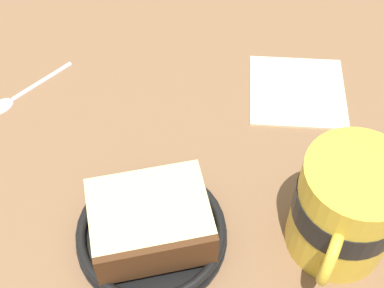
{
  "coord_description": "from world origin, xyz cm",
  "views": [
    {
      "loc": [
        -29.74,
        -12.08,
        44.29
      ],
      "look_at": [
        0.75,
        -1.78,
        3.0
      ],
      "focal_mm": 50.14,
      "sensor_mm": 36.0,
      "label": 1
    }
  ],
  "objects": [
    {
      "name": "ground_plane",
      "position": [
        0.0,
        0.0,
        -1.38
      ],
      "size": [
        153.58,
        153.58,
        2.76
      ],
      "primitive_type": "cube",
      "color": "brown"
    },
    {
      "name": "tea_mug",
      "position": [
        -3.47,
        -16.86,
        5.64
      ],
      "size": [
        11.81,
        9.04,
        10.81
      ],
      "color": "gold",
      "rests_on": "ground_plane"
    },
    {
      "name": "cake_slice",
      "position": [
        -8.83,
        -1.19,
        3.33
      ],
      "size": [
        12.28,
        12.97,
        4.72
      ],
      "color": "#472814",
      "rests_on": "small_plate"
    },
    {
      "name": "teaspoon",
      "position": [
        2.62,
        20.03,
        0.36
      ],
      "size": [
        10.6,
        6.01,
        0.8
      ],
      "color": "silver",
      "rests_on": "ground_plane"
    },
    {
      "name": "small_plate",
      "position": [
        -8.6,
        -1.05,
        0.91
      ],
      "size": [
        13.85,
        13.85,
        1.83
      ],
      "color": "black",
      "rests_on": "ground_plane"
    },
    {
      "name": "folded_napkin",
      "position": [
        13.85,
        -9.94,
        0.3
      ],
      "size": [
        12.99,
        13.0,
        0.6
      ],
      "primitive_type": "cube",
      "rotation": [
        0.0,
        0.0,
        0.26
      ],
      "color": "beige",
      "rests_on": "ground_plane"
    }
  ]
}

